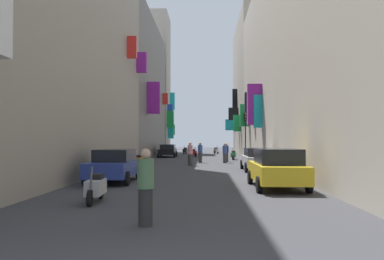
{
  "coord_description": "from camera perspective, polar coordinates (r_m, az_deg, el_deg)",
  "views": [
    {
      "loc": [
        0.74,
        -3.53,
        1.91
      ],
      "look_at": [
        -0.52,
        31.29,
        2.77
      ],
      "focal_mm": 37.36,
      "sensor_mm": 36.0,
      "label": 1
    }
  ],
  "objects": [
    {
      "name": "building_left_mid_a",
      "position": [
        45.39,
        -9.09,
        5.77
      ],
      "size": [
        7.24,
        21.26,
        15.16
      ],
      "color": "slate",
      "rests_on": "ground"
    },
    {
      "name": "pedestrian_crossing",
      "position": [
        9.01,
        -6.65,
        -8.14
      ],
      "size": [
        0.54,
        0.54,
        1.72
      ],
      "color": "#2A2A2A",
      "rests_on": "ground"
    },
    {
      "name": "building_right_mid_a",
      "position": [
        36.74,
        13.54,
        7.5
      ],
      "size": [
        7.12,
        19.77,
        15.18
      ],
      "color": "#B2A899",
      "rests_on": "ground"
    },
    {
      "name": "parked_car_yellow",
      "position": [
        16.18,
        12.03,
        -5.29
      ],
      "size": [
        1.97,
        4.47,
        1.56
      ],
      "color": "gold",
      "rests_on": "ground"
    },
    {
      "name": "parked_car_black",
      "position": [
        44.62,
        -3.49,
        -2.92
      ],
      "size": [
        1.94,
        4.27,
        1.4
      ],
      "color": "black",
      "rests_on": "ground"
    },
    {
      "name": "scooter_green",
      "position": [
        38.74,
        5.92,
        -3.55
      ],
      "size": [
        0.58,
        1.84,
        1.13
      ],
      "color": "#287F3D",
      "rests_on": "ground"
    },
    {
      "name": "scooter_red",
      "position": [
        45.37,
        0.23,
        -3.25
      ],
      "size": [
        0.78,
        1.69,
        1.13
      ],
      "color": "red",
      "rests_on": "ground"
    },
    {
      "name": "building_right_mid_b",
      "position": [
        55.43,
        9.62,
        5.93
      ],
      "size": [
        7.3,
        18.08,
        17.97
      ],
      "color": "#9E9384",
      "rests_on": "ground"
    },
    {
      "name": "parked_car_silver",
      "position": [
        25.1,
        9.41,
        -4.06
      ],
      "size": [
        1.91,
        4.44,
        1.41
      ],
      "color": "#B7B7BC",
      "rests_on": "ground"
    },
    {
      "name": "scooter_white",
      "position": [
        55.14,
        3.48,
        -2.92
      ],
      "size": [
        0.78,
        1.82,
        1.13
      ],
      "color": "silver",
      "rests_on": "ground"
    },
    {
      "name": "scooter_orange",
      "position": [
        28.35,
        -7.26,
        -4.34
      ],
      "size": [
        0.73,
        1.81,
        1.13
      ],
      "color": "orange",
      "rests_on": "ground"
    },
    {
      "name": "pedestrian_mid_street",
      "position": [
        29.65,
        -0.27,
        -3.43
      ],
      "size": [
        0.53,
        0.53,
        1.75
      ],
      "color": "#3B3B3B",
      "rests_on": "ground"
    },
    {
      "name": "scooter_black",
      "position": [
        54.42,
        -1.0,
        -2.94
      ],
      "size": [
        0.62,
        1.86,
        1.13
      ],
      "color": "black",
      "rests_on": "ground"
    },
    {
      "name": "scooter_silver",
      "position": [
        12.68,
        -13.57,
        -7.94
      ],
      "size": [
        0.5,
        2.0,
        1.13
      ],
      "color": "#ADADB2",
      "rests_on": "ground"
    },
    {
      "name": "traffic_light_near_corner",
      "position": [
        39.58,
        7.63,
        0.29
      ],
      "size": [
        0.26,
        0.34,
        4.55
      ],
      "color": "#2D2D2D",
      "rests_on": "ground"
    },
    {
      "name": "parked_car_blue",
      "position": [
        18.56,
        -11.02,
        -4.9
      ],
      "size": [
        1.92,
        4.36,
        1.48
      ],
      "color": "navy",
      "rests_on": "ground"
    },
    {
      "name": "ground_plane",
      "position": [
        33.6,
        0.8,
        -4.68
      ],
      "size": [
        140.0,
        140.0,
        0.0
      ],
      "primitive_type": "plane",
      "color": "#38383D"
    },
    {
      "name": "pedestrian_near_right",
      "position": [
        33.25,
        1.18,
        -3.23
      ],
      "size": [
        0.53,
        0.53,
        1.72
      ],
      "color": "#3D3D3D",
      "rests_on": "ground"
    },
    {
      "name": "pedestrian_near_left",
      "position": [
        33.18,
        4.71,
        -3.29
      ],
      "size": [
        0.42,
        0.42,
        1.66
      ],
      "color": "#3E3E3E",
      "rests_on": "ground"
    },
    {
      "name": "building_left_mid_c",
      "position": [
        61.44,
        -6.16,
        6.56
      ],
      "size": [
        7.01,
        6.63,
        20.91
      ],
      "color": "#B2A899",
      "rests_on": "ground"
    },
    {
      "name": "pedestrian_far_away",
      "position": [
        35.08,
        4.94,
        -3.22
      ],
      "size": [
        0.53,
        0.53,
        1.63
      ],
      "color": "#2E2E2E",
      "rests_on": "ground"
    }
  ]
}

